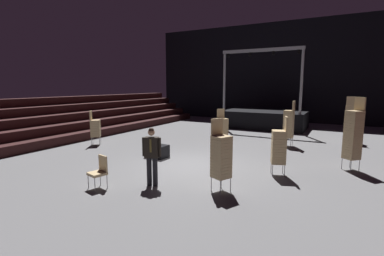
{
  "coord_description": "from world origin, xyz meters",
  "views": [
    {
      "loc": [
        4.9,
        -9.0,
        2.96
      ],
      "look_at": [
        0.01,
        0.01,
        1.4
      ],
      "focal_mm": 26.36,
      "sensor_mm": 36.0,
      "label": 1
    }
  ],
  "objects_px": {
    "man_with_tie": "(152,153)",
    "chair_stack_front_left": "(350,119)",
    "chair_stack_mid_left": "(95,128)",
    "loose_chair_near_man": "(99,170)",
    "equipment_road_case": "(157,151)",
    "stage_riser": "(264,118)",
    "chair_stack_front_right": "(353,134)",
    "chair_stack_mid_right": "(289,124)",
    "chair_stack_mid_centre": "(221,156)",
    "chair_stack_rear_left": "(279,146)",
    "chair_stack_rear_right": "(222,127)"
  },
  "relations": [
    {
      "from": "man_with_tie",
      "to": "chair_stack_front_left",
      "type": "relative_size",
      "value": 0.73
    },
    {
      "from": "chair_stack_mid_left",
      "to": "loose_chair_near_man",
      "type": "height_order",
      "value": "chair_stack_mid_left"
    },
    {
      "from": "chair_stack_mid_left",
      "to": "loose_chair_near_man",
      "type": "distance_m",
      "value": 6.43
    },
    {
      "from": "equipment_road_case",
      "to": "stage_riser",
      "type": "bearing_deg",
      "value": 79.99
    },
    {
      "from": "chair_stack_front_right",
      "to": "chair_stack_mid_right",
      "type": "distance_m",
      "value": 4.09
    },
    {
      "from": "chair_stack_mid_left",
      "to": "loose_chair_near_man",
      "type": "relative_size",
      "value": 1.81
    },
    {
      "from": "man_with_tie",
      "to": "loose_chair_near_man",
      "type": "relative_size",
      "value": 1.85
    },
    {
      "from": "man_with_tie",
      "to": "chair_stack_front_right",
      "type": "bearing_deg",
      "value": -160.14
    },
    {
      "from": "chair_stack_mid_centre",
      "to": "man_with_tie",
      "type": "bearing_deg",
      "value": -48.94
    },
    {
      "from": "chair_stack_mid_centre",
      "to": "equipment_road_case",
      "type": "height_order",
      "value": "chair_stack_mid_centre"
    },
    {
      "from": "chair_stack_front_right",
      "to": "equipment_road_case",
      "type": "relative_size",
      "value": 2.84
    },
    {
      "from": "stage_riser",
      "to": "chair_stack_mid_left",
      "type": "height_order",
      "value": "stage_riser"
    },
    {
      "from": "equipment_road_case",
      "to": "loose_chair_near_man",
      "type": "xyz_separation_m",
      "value": [
        0.62,
        -3.7,
        0.28
      ]
    },
    {
      "from": "chair_stack_mid_left",
      "to": "chair_stack_rear_left",
      "type": "distance_m",
      "value": 9.11
    },
    {
      "from": "chair_stack_mid_left",
      "to": "chair_stack_mid_right",
      "type": "height_order",
      "value": "chair_stack_mid_right"
    },
    {
      "from": "chair_stack_mid_centre",
      "to": "chair_stack_rear_right",
      "type": "height_order",
      "value": "chair_stack_mid_centre"
    },
    {
      "from": "chair_stack_rear_left",
      "to": "man_with_tie",
      "type": "bearing_deg",
      "value": 112.98
    },
    {
      "from": "equipment_road_case",
      "to": "chair_stack_front_right",
      "type": "bearing_deg",
      "value": 14.14
    },
    {
      "from": "chair_stack_front_right",
      "to": "chair_stack_mid_left",
      "type": "relative_size",
      "value": 1.5
    },
    {
      "from": "equipment_road_case",
      "to": "chair_stack_mid_right",
      "type": "bearing_deg",
      "value": 48.0
    },
    {
      "from": "chair_stack_rear_left",
      "to": "loose_chair_near_man",
      "type": "xyz_separation_m",
      "value": [
        -4.31,
        -3.66,
        -0.45
      ]
    },
    {
      "from": "chair_stack_rear_right",
      "to": "loose_chair_near_man",
      "type": "relative_size",
      "value": 1.9
    },
    {
      "from": "chair_stack_front_right",
      "to": "chair_stack_mid_right",
      "type": "relative_size",
      "value": 1.15
    },
    {
      "from": "chair_stack_rear_right",
      "to": "loose_chair_near_man",
      "type": "height_order",
      "value": "chair_stack_rear_right"
    },
    {
      "from": "stage_riser",
      "to": "chair_stack_mid_right",
      "type": "bearing_deg",
      "value": -64.9
    },
    {
      "from": "chair_stack_mid_centre",
      "to": "chair_stack_rear_left",
      "type": "distance_m",
      "value": 2.5
    },
    {
      "from": "chair_stack_front_right",
      "to": "chair_stack_rear_right",
      "type": "height_order",
      "value": "chair_stack_front_right"
    },
    {
      "from": "chair_stack_front_left",
      "to": "loose_chair_near_man",
      "type": "bearing_deg",
      "value": -109.28
    },
    {
      "from": "man_with_tie",
      "to": "equipment_road_case",
      "type": "height_order",
      "value": "man_with_tie"
    },
    {
      "from": "chair_stack_mid_centre",
      "to": "chair_stack_mid_right",
      "type": "bearing_deg",
      "value": -159.25
    },
    {
      "from": "man_with_tie",
      "to": "chair_stack_mid_centre",
      "type": "relative_size",
      "value": 0.85
    },
    {
      "from": "chair_stack_mid_right",
      "to": "chair_stack_mid_centre",
      "type": "bearing_deg",
      "value": 178.18
    },
    {
      "from": "chair_stack_mid_centre",
      "to": "loose_chair_near_man",
      "type": "bearing_deg",
      "value": -40.61
    },
    {
      "from": "chair_stack_rear_right",
      "to": "chair_stack_mid_centre",
      "type": "bearing_deg",
      "value": 60.25
    },
    {
      "from": "chair_stack_mid_left",
      "to": "chair_stack_mid_right",
      "type": "relative_size",
      "value": 0.77
    },
    {
      "from": "chair_stack_front_left",
      "to": "chair_stack_mid_left",
      "type": "relative_size",
      "value": 1.4
    },
    {
      "from": "chair_stack_rear_left",
      "to": "chair_stack_front_right",
      "type": "bearing_deg",
      "value": -68.81
    },
    {
      "from": "stage_riser",
      "to": "chair_stack_mid_left",
      "type": "bearing_deg",
      "value": -121.54
    },
    {
      "from": "stage_riser",
      "to": "chair_stack_front_right",
      "type": "distance_m",
      "value": 10.05
    },
    {
      "from": "man_with_tie",
      "to": "chair_stack_mid_left",
      "type": "xyz_separation_m",
      "value": [
        -6.01,
        3.41,
        -0.13
      ]
    },
    {
      "from": "man_with_tie",
      "to": "chair_stack_mid_right",
      "type": "relative_size",
      "value": 0.79
    },
    {
      "from": "stage_riser",
      "to": "equipment_road_case",
      "type": "distance_m",
      "value": 10.51
    },
    {
      "from": "chair_stack_mid_right",
      "to": "chair_stack_rear_right",
      "type": "distance_m",
      "value": 3.23
    },
    {
      "from": "chair_stack_front_right",
      "to": "loose_chair_near_man",
      "type": "height_order",
      "value": "chair_stack_front_right"
    },
    {
      "from": "chair_stack_rear_right",
      "to": "loose_chair_near_man",
      "type": "xyz_separation_m",
      "value": [
        -0.82,
        -7.27,
        -0.37
      ]
    },
    {
      "from": "chair_stack_rear_right",
      "to": "chair_stack_rear_left",
      "type": "bearing_deg",
      "value": 82.18
    },
    {
      "from": "stage_riser",
      "to": "man_with_tie",
      "type": "bearing_deg",
      "value": -89.89
    },
    {
      "from": "stage_riser",
      "to": "chair_stack_mid_centre",
      "type": "relative_size",
      "value": 2.69
    },
    {
      "from": "chair_stack_mid_right",
      "to": "chair_stack_rear_right",
      "type": "height_order",
      "value": "chair_stack_mid_right"
    },
    {
      "from": "chair_stack_front_left",
      "to": "equipment_road_case",
      "type": "bearing_deg",
      "value": -122.61
    }
  ]
}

